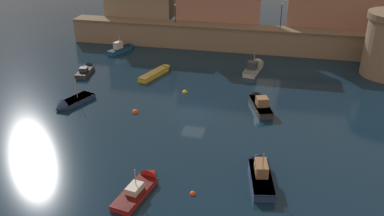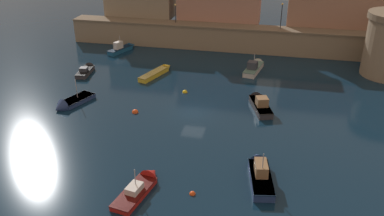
% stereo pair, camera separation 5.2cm
% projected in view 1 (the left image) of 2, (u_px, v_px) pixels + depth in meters
% --- Properties ---
extents(ground_plane, '(130.28, 130.28, 0.00)m').
position_uv_depth(ground_plane, '(193.00, 112.00, 46.16)').
color(ground_plane, '#0C2338').
extents(quay_wall, '(50.56, 3.40, 3.86)m').
position_uv_depth(quay_wall, '(225.00, 37.00, 65.72)').
color(quay_wall, gray).
rests_on(quay_wall, ground).
extents(quay_lamp_0, '(0.32, 0.32, 2.99)m').
position_uv_depth(quay_lamp_0, '(175.00, 10.00, 65.59)').
color(quay_lamp_0, black).
rests_on(quay_lamp_0, quay_wall).
extents(quay_lamp_1, '(0.32, 0.32, 3.88)m').
position_uv_depth(quay_lamp_1, '(282.00, 12.00, 62.10)').
color(quay_lamp_1, black).
rests_on(quay_lamp_1, quay_wall).
extents(moored_boat_0, '(3.24, 6.89, 1.14)m').
position_uv_depth(moored_boat_0, '(158.00, 72.00, 56.44)').
color(moored_boat_0, gold).
rests_on(moored_boat_0, ground).
extents(moored_boat_1, '(3.49, 6.63, 2.06)m').
position_uv_depth(moored_boat_1, '(259.00, 103.00, 47.24)').
color(moored_boat_1, '#333338').
rests_on(moored_boat_1, ground).
extents(moored_boat_2, '(3.16, 5.87, 2.87)m').
position_uv_depth(moored_boat_2, '(123.00, 48.00, 65.47)').
color(moored_boat_2, '#195689').
rests_on(moored_boat_2, ground).
extents(moored_boat_3, '(2.68, 6.88, 2.95)m').
position_uv_depth(moored_boat_3, '(255.00, 66.00, 57.86)').
color(moored_boat_3, silver).
rests_on(moored_boat_3, ground).
extents(moored_boat_4, '(2.65, 6.06, 2.90)m').
position_uv_depth(moored_boat_4, '(142.00, 185.00, 33.52)').
color(moored_boat_4, red).
rests_on(moored_boat_4, ground).
extents(moored_boat_5, '(2.04, 5.37, 1.48)m').
position_uv_depth(moored_boat_5, '(87.00, 70.00, 57.21)').
color(moored_boat_5, '#333338').
rests_on(moored_boat_5, ground).
extents(moored_boat_6, '(2.80, 6.69, 3.47)m').
position_uv_depth(moored_boat_6, '(260.00, 171.00, 34.95)').
color(moored_boat_6, navy).
rests_on(moored_boat_6, ground).
extents(moored_boat_7, '(3.53, 5.68, 3.37)m').
position_uv_depth(moored_boat_7, '(69.00, 103.00, 47.53)').
color(moored_boat_7, navy).
rests_on(moored_boat_7, ground).
extents(mooring_buoy_0, '(0.62, 0.62, 0.62)m').
position_uv_depth(mooring_buoy_0, '(185.00, 92.00, 51.06)').
color(mooring_buoy_0, yellow).
rests_on(mooring_buoy_0, ground).
extents(mooring_buoy_1, '(0.72, 0.72, 0.72)m').
position_uv_depth(mooring_buoy_1, '(135.00, 112.00, 46.06)').
color(mooring_buoy_1, '#EA4C19').
rests_on(mooring_buoy_1, ground).
extents(mooring_buoy_2, '(0.50, 0.50, 0.50)m').
position_uv_depth(mooring_buoy_2, '(193.00, 194.00, 32.97)').
color(mooring_buoy_2, '#EA4C19').
rests_on(mooring_buoy_2, ground).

